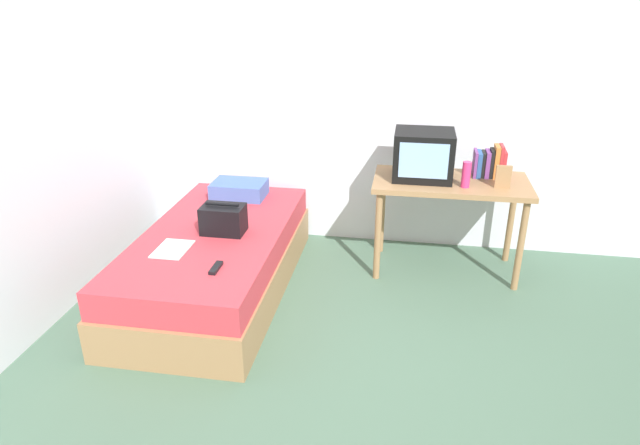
{
  "coord_description": "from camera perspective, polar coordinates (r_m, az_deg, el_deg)",
  "views": [
    {
      "loc": [
        0.35,
        -2.56,
        2.12
      ],
      "look_at": [
        -0.24,
        0.92,
        0.58
      ],
      "focal_mm": 30.92,
      "sensor_mm": 36.0,
      "label": 1
    }
  ],
  "objects": [
    {
      "name": "handbag",
      "position": [
        3.96,
        -9.97,
        0.34
      ],
      "size": [
        0.3,
        0.2,
        0.23
      ],
      "color": "black",
      "rests_on": "bed"
    },
    {
      "name": "desk",
      "position": [
        4.31,
        13.31,
        3.07
      ],
      "size": [
        1.16,
        0.6,
        0.75
      ],
      "color": "#9E754C",
      "rests_on": "ground"
    },
    {
      "name": "bed",
      "position": [
        4.14,
        -10.65,
        -3.92
      ],
      "size": [
        1.0,
        2.0,
        0.48
      ],
      "color": "#9E754C",
      "rests_on": "ground"
    },
    {
      "name": "tv",
      "position": [
        4.24,
        10.65,
        6.9
      ],
      "size": [
        0.44,
        0.39,
        0.36
      ],
      "color": "black",
      "rests_on": "desk"
    },
    {
      "name": "ground_plane",
      "position": [
        3.34,
        1.45,
        -15.85
      ],
      "size": [
        8.0,
        8.0,
        0.0
      ],
      "primitive_type": "plane",
      "color": "#4C6B56"
    },
    {
      "name": "remote_dark",
      "position": [
        3.49,
        -10.72,
        -4.63
      ],
      "size": [
        0.04,
        0.16,
        0.02
      ],
      "primitive_type": "cube",
      "color": "black",
      "rests_on": "bed"
    },
    {
      "name": "wall_back",
      "position": [
        4.64,
        5.24,
        13.28
      ],
      "size": [
        5.2,
        0.1,
        2.6
      ],
      "primitive_type": "cube",
      "color": "silver",
      "rests_on": "ground"
    },
    {
      "name": "book_row",
      "position": [
        4.41,
        17.14,
        5.91
      ],
      "size": [
        0.23,
        0.17,
        0.25
      ],
      "color": "#7A3D89",
      "rests_on": "desk"
    },
    {
      "name": "magazine",
      "position": [
        3.82,
        -15.02,
        -2.66
      ],
      "size": [
        0.21,
        0.29,
        0.01
      ],
      "primitive_type": "cube",
      "color": "white",
      "rests_on": "bed"
    },
    {
      "name": "water_bottle",
      "position": [
        4.13,
        14.89,
        4.82
      ],
      "size": [
        0.06,
        0.06,
        0.19
      ],
      "primitive_type": "cylinder",
      "color": "#E53372",
      "rests_on": "desk"
    },
    {
      "name": "pillow",
      "position": [
        4.63,
        -8.36,
        3.43
      ],
      "size": [
        0.44,
        0.3,
        0.13
      ],
      "primitive_type": "cube",
      "color": "#4766AD",
      "rests_on": "bed"
    },
    {
      "name": "picture_frame",
      "position": [
        4.19,
        18.44,
        4.51
      ],
      "size": [
        0.11,
        0.02,
        0.17
      ],
      "primitive_type": "cube",
      "color": "#9E754C",
      "rests_on": "desk"
    }
  ]
}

